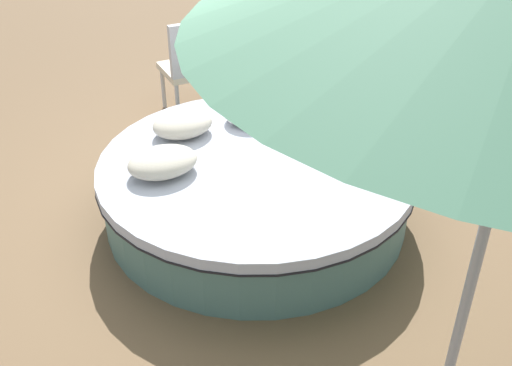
{
  "coord_description": "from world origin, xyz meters",
  "views": [
    {
      "loc": [
        1.82,
        3.33,
        2.74
      ],
      "look_at": [
        0.0,
        0.0,
        0.29
      ],
      "focal_mm": 42.88,
      "sensor_mm": 36.0,
      "label": 1
    }
  ],
  "objects": [
    {
      "name": "ground_plane",
      "position": [
        0.0,
        0.0,
        0.0
      ],
      "size": [
        16.0,
        16.0,
        0.0
      ],
      "primitive_type": "plane",
      "color": "brown"
    },
    {
      "name": "round_bed",
      "position": [
        0.0,
        0.0,
        0.25
      ],
      "size": [
        2.31,
        2.31,
        0.48
      ],
      "color": "#4C726B",
      "rests_on": "ground_plane"
    },
    {
      "name": "throw_pillow_0",
      "position": [
        -0.26,
        -0.57,
        0.55
      ],
      "size": [
        0.42,
        0.39,
        0.14
      ],
      "primitive_type": "ellipsoid",
      "color": "white",
      "rests_on": "round_bed"
    },
    {
      "name": "throw_pillow_1",
      "position": [
        0.3,
        -0.63,
        0.57
      ],
      "size": [
        0.47,
        0.38,
        0.17
      ],
      "primitive_type": "ellipsoid",
      "color": "beige",
      "rests_on": "round_bed"
    },
    {
      "name": "throw_pillow_2",
      "position": [
        0.65,
        -0.17,
        0.57
      ],
      "size": [
        0.5,
        0.39,
        0.17
      ],
      "primitive_type": "ellipsoid",
      "color": "beige",
      "rests_on": "round_bed"
    },
    {
      "name": "patio_chair",
      "position": [
        -0.29,
        -1.78,
        0.56
      ],
      "size": [
        0.54,
        0.52,
        0.98
      ],
      "rotation": [
        0.0,
        0.0,
        3.1
      ],
      "color": "#B7B7BC",
      "rests_on": "ground_plane"
    },
    {
      "name": "planter",
      "position": [
        -1.88,
        -0.53,
        0.63
      ],
      "size": [
        0.87,
        0.87,
        1.13
      ],
      "color": "gray",
      "rests_on": "ground_plane"
    }
  ]
}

